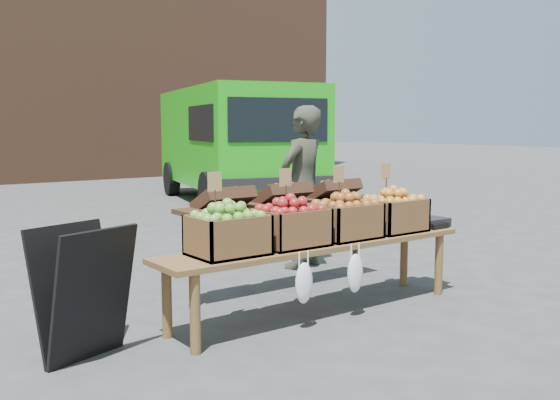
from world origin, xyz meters
TOP-DOWN VIEW (x-y plane):
  - ground at (0.00, 0.00)m, footprint 80.00×80.00m
  - delivery_van at (4.20, 6.65)m, footprint 3.40×5.25m
  - vendor at (1.61, 1.36)m, footprint 0.69×0.55m
  - chalkboard_sign at (-1.10, 0.15)m, footprint 0.64×0.47m
  - back_table at (0.87, 0.72)m, footprint 2.10×0.44m
  - display_bench at (0.69, 0.00)m, footprint 2.70×0.56m
  - crate_golden_apples at (-0.13, 0.00)m, footprint 0.50×0.40m
  - crate_russet_pears at (0.42, 0.00)m, footprint 0.50×0.40m
  - crate_red_apples at (0.97, 0.00)m, footprint 0.50×0.40m
  - crate_green_apples at (1.52, 0.00)m, footprint 0.50×0.40m
  - weighing_scale at (1.94, 0.00)m, footprint 0.34×0.30m

SIDE VIEW (x-z plane):
  - ground at x=0.00m, z-range 0.00..0.00m
  - display_bench at x=0.69m, z-range 0.00..0.57m
  - chalkboard_sign at x=-1.10m, z-range 0.00..0.86m
  - back_table at x=0.87m, z-range 0.00..1.04m
  - weighing_scale at x=1.94m, z-range 0.57..0.65m
  - crate_golden_apples at x=-0.13m, z-range 0.57..0.85m
  - crate_russet_pears at x=0.42m, z-range 0.57..0.85m
  - crate_red_apples at x=0.97m, z-range 0.57..0.85m
  - crate_green_apples at x=1.52m, z-range 0.57..0.85m
  - vendor at x=1.61m, z-range 0.00..1.67m
  - delivery_van at x=4.20m, z-range 0.00..2.17m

